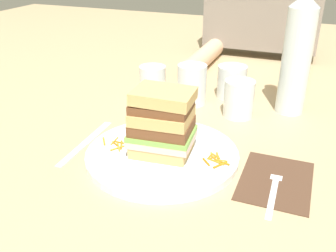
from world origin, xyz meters
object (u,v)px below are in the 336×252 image
water_bottle (297,54)px  empty_tumbler_1 (192,84)px  knife (84,143)px  napkin_dark (276,180)px  empty_tumbler_2 (232,82)px  sandwich (162,123)px  juice_glass (239,101)px  fork (275,186)px  main_plate (162,155)px  empty_tumbler_0 (153,81)px

water_bottle → empty_tumbler_1: bearing=-171.0°
knife → water_bottle: bearing=41.3°
napkin_dark → empty_tumbler_2: empty_tumbler_2 is taller
empty_tumbler_1 → knife: bearing=-115.0°
sandwich → water_bottle: 0.38m
juice_glass → empty_tumbler_2: bearing=110.8°
napkin_dark → juice_glass: 0.27m
knife → empty_tumbler_1: 0.32m
water_bottle → sandwich: bearing=-122.5°
fork → water_bottle: (-0.01, 0.34, 0.14)m
sandwich → main_plate: bearing=-135.2°
napkin_dark → water_bottle: (-0.01, 0.32, 0.14)m
empty_tumbler_0 → empty_tumbler_1: size_ratio=0.81×
sandwich → knife: (-0.17, -0.01, -0.07)m
sandwich → knife: 0.18m
empty_tumbler_0 → empty_tumbler_1: empty_tumbler_1 is taller
juice_glass → empty_tumbler_1: (-0.13, 0.04, 0.01)m
knife → empty_tumbler_0: 0.30m
main_plate → empty_tumbler_2: size_ratio=3.43×
fork → empty_tumbler_2: size_ratio=1.97×
main_plate → knife: (-0.17, -0.01, -0.01)m
sandwich → napkin_dark: (0.21, 0.00, -0.07)m
main_plate → sandwich: bearing=44.8°
fork → empty_tumbler_0: (-0.36, 0.31, 0.04)m
juice_glass → water_bottle: water_bottle is taller
juice_glass → empty_tumbler_2: 0.12m
napkin_dark → fork: 0.02m
napkin_dark → empty_tumbler_1: bearing=131.6°
empty_tumbler_2 → napkin_dark: bearing=-65.4°
fork → juice_glass: juice_glass is taller
empty_tumbler_1 → empty_tumbler_2: (0.08, 0.08, -0.01)m
juice_glass → water_bottle: bearing=33.5°
fork → empty_tumbler_0: bearing=139.1°
sandwich → empty_tumbler_1: size_ratio=1.26×
knife → empty_tumbler_1: empty_tumbler_1 is taller
water_bottle → empty_tumbler_2: (-0.15, 0.04, -0.10)m
knife → empty_tumbler_2: (0.22, 0.37, 0.04)m
juice_glass → empty_tumbler_2: juice_glass is taller
sandwich → fork: 0.22m
knife → juice_glass: bearing=44.1°
knife → empty_tumbler_2: empty_tumbler_2 is taller
empty_tumbler_0 → juice_glass: bearing=-10.9°
water_bottle → fork: bearing=-88.2°
juice_glass → empty_tumbler_0: 0.24m
sandwich → napkin_dark: bearing=0.2°
fork → empty_tumbler_2: (-0.16, 0.38, 0.04)m
main_plate → water_bottle: water_bottle is taller
empty_tumbler_0 → water_bottle: bearing=4.4°
sandwich → empty_tumbler_2: 0.36m
empty_tumbler_0 → empty_tumbler_1: 0.11m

